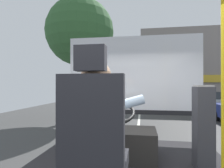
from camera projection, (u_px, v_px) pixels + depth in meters
ground at (139, 118)px, 10.59m from camera, size 18.00×44.00×0.06m
driver_seat at (94, 147)px, 1.41m from camera, size 0.48×0.48×1.30m
bus_driver at (98, 121)px, 1.53m from camera, size 0.79×0.57×0.78m
steering_console at (116, 142)px, 2.59m from camera, size 1.10×0.97×0.80m
handrail_pole at (224, 78)px, 1.47m from camera, size 0.04×0.04×2.15m
fare_box at (203, 127)px, 2.27m from camera, size 0.20×0.26×1.02m
windshield_panel at (133, 84)px, 3.52m from camera, size 2.50×0.08×1.48m
street_tree at (80, 33)px, 9.76m from camera, size 3.55×3.55×6.42m
shop_building at (188, 70)px, 18.11m from camera, size 9.16×5.97×6.71m
parked_car_silver at (203, 100)px, 13.65m from camera, size 1.92×4.32×1.38m
parked_car_charcoal at (188, 96)px, 18.78m from camera, size 1.90×4.32×1.47m
parked_car_black at (178, 94)px, 24.40m from camera, size 1.82×4.43×1.20m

